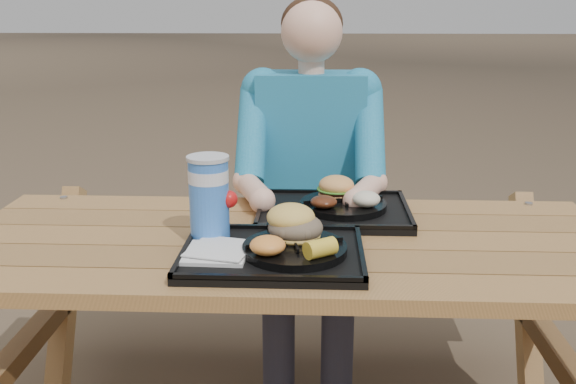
{
  "coord_description": "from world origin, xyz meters",
  "views": [
    {
      "loc": [
        0.07,
        -1.64,
        1.36
      ],
      "look_at": [
        0.0,
        0.0,
        0.88
      ],
      "focal_mm": 40.0,
      "sensor_mm": 36.0,
      "label": 1
    }
  ],
  "objects": [
    {
      "name": "picnic_table",
      "position": [
        0.0,
        0.0,
        0.38
      ],
      "size": [
        1.8,
        1.49,
        0.75
      ],
      "primitive_type": null,
      "color": "#999999",
      "rests_on": "ground"
    },
    {
      "name": "tray_near",
      "position": [
        -0.03,
        -0.15,
        0.76
      ],
      "size": [
        0.45,
        0.35,
        0.02
      ],
      "primitive_type": "cube",
      "color": "black",
      "rests_on": "picnic_table"
    },
    {
      "name": "tray_far",
      "position": [
        0.13,
        0.2,
        0.76
      ],
      "size": [
        0.45,
        0.35,
        0.02
      ],
      "primitive_type": "cube",
      "color": "black",
      "rests_on": "picnic_table"
    },
    {
      "name": "plate_near",
      "position": [
        0.02,
        -0.16,
        0.78
      ],
      "size": [
        0.26,
        0.26,
        0.02
      ],
      "primitive_type": "cylinder",
      "color": "black",
      "rests_on": "tray_near"
    },
    {
      "name": "plate_far",
      "position": [
        0.16,
        0.21,
        0.78
      ],
      "size": [
        0.26,
        0.26,
        0.02
      ],
      "primitive_type": "cylinder",
      "color": "black",
      "rests_on": "tray_far"
    },
    {
      "name": "napkin_stack",
      "position": [
        -0.17,
        -0.18,
        0.78
      ],
      "size": [
        0.16,
        0.16,
        0.02
      ],
      "primitive_type": "cube",
      "rotation": [
        0.0,
        0.0,
        -0.03
      ],
      "color": "silver",
      "rests_on": "tray_near"
    },
    {
      "name": "soda_cup",
      "position": [
        -0.2,
        -0.05,
        0.87
      ],
      "size": [
        0.1,
        0.1,
        0.21
      ],
      "primitive_type": "cylinder",
      "color": "blue",
      "rests_on": "tray_near"
    },
    {
      "name": "condiment_bbq",
      "position": [
        -0.03,
        -0.03,
        0.79
      ],
      "size": [
        0.05,
        0.05,
        0.03
      ],
      "primitive_type": "cylinder",
      "color": "#330B05",
      "rests_on": "tray_near"
    },
    {
      "name": "condiment_mustard",
      "position": [
        0.03,
        -0.04,
        0.78
      ],
      "size": [
        0.05,
        0.05,
        0.03
      ],
      "primitive_type": "cylinder",
      "color": "gold",
      "rests_on": "tray_near"
    },
    {
      "name": "sandwich",
      "position": [
        0.02,
        -0.11,
        0.86
      ],
      "size": [
        0.13,
        0.13,
        0.13
      ],
      "primitive_type": null,
      "color": "#EFBF54",
      "rests_on": "plate_near"
    },
    {
      "name": "mac_cheese",
      "position": [
        -0.04,
        -0.22,
        0.81
      ],
      "size": [
        0.09,
        0.09,
        0.04
      ],
      "primitive_type": "ellipsoid",
      "color": "#FAA141",
      "rests_on": "plate_near"
    },
    {
      "name": "corn_cob",
      "position": [
        0.09,
        -0.23,
        0.81
      ],
      "size": [
        0.1,
        0.1,
        0.04
      ],
      "primitive_type": null,
      "rotation": [
        0.0,
        0.0,
        0.6
      ],
      "color": "yellow",
      "rests_on": "plate_near"
    },
    {
      "name": "cutlery_far",
      "position": [
        -0.05,
        0.2,
        0.77
      ],
      "size": [
        0.09,
        0.13,
        0.01
      ],
      "primitive_type": "cube",
      "rotation": [
        0.0,
        0.0,
        0.49
      ],
      "color": "black",
      "rests_on": "tray_far"
    },
    {
      "name": "burger",
      "position": [
        0.14,
        0.27,
        0.84
      ],
      "size": [
        0.11,
        0.11,
        0.1
      ],
      "primitive_type": null,
      "color": "#E89E51",
      "rests_on": "plate_far"
    },
    {
      "name": "baked_beans",
      "position": [
        0.1,
        0.15,
        0.81
      ],
      "size": [
        0.08,
        0.08,
        0.04
      ],
      "primitive_type": "ellipsoid",
      "color": "#532310",
      "rests_on": "plate_far"
    },
    {
      "name": "potato_salad",
      "position": [
        0.22,
        0.17,
        0.81
      ],
      "size": [
        0.08,
        0.08,
        0.05
      ],
      "primitive_type": "ellipsoid",
      "color": "silver",
      "rests_on": "plate_far"
    },
    {
      "name": "diner",
      "position": [
        0.05,
        0.62,
        0.64
      ],
      "size": [
        0.48,
        0.84,
        1.28
      ],
      "primitive_type": null,
      "color": "#1C93C6",
      "rests_on": "ground"
    }
  ]
}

